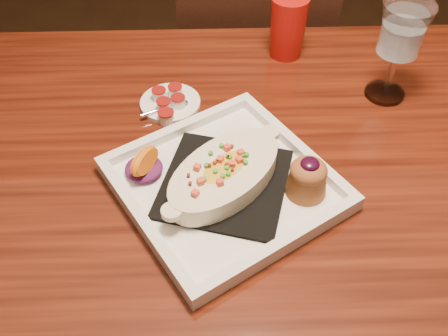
{
  "coord_description": "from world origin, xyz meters",
  "views": [
    {
      "loc": [
        -0.12,
        -0.6,
        1.39
      ],
      "look_at": [
        -0.1,
        -0.02,
        0.77
      ],
      "focal_mm": 40.0,
      "sensor_mm": 36.0,
      "label": 1
    }
  ],
  "objects_px": {
    "chair_far": "(251,68)",
    "goblet": "(401,35)",
    "saucer": "(169,102)",
    "plate": "(230,179)",
    "red_tumbler": "(288,27)",
    "table": "(277,200)"
  },
  "relations": [
    {
      "from": "chair_far",
      "to": "goblet",
      "type": "distance_m",
      "value": 0.62
    },
    {
      "from": "goblet",
      "to": "saucer",
      "type": "distance_m",
      "value": 0.45
    },
    {
      "from": "plate",
      "to": "red_tumbler",
      "type": "bearing_deg",
      "value": 38.61
    },
    {
      "from": "plate",
      "to": "saucer",
      "type": "relative_size",
      "value": 3.71
    },
    {
      "from": "goblet",
      "to": "chair_far",
      "type": "bearing_deg",
      "value": 117.81
    },
    {
      "from": "table",
      "to": "chair_far",
      "type": "relative_size",
      "value": 1.61
    },
    {
      "from": "chair_far",
      "to": "saucer",
      "type": "height_order",
      "value": "chair_far"
    },
    {
      "from": "table",
      "to": "chair_far",
      "type": "xyz_separation_m",
      "value": [
        -0.0,
        0.63,
        -0.15
      ]
    },
    {
      "from": "table",
      "to": "plate",
      "type": "distance_m",
      "value": 0.16
    },
    {
      "from": "table",
      "to": "goblet",
      "type": "height_order",
      "value": "goblet"
    },
    {
      "from": "table",
      "to": "saucer",
      "type": "bearing_deg",
      "value": 140.15
    },
    {
      "from": "goblet",
      "to": "saucer",
      "type": "height_order",
      "value": "goblet"
    },
    {
      "from": "saucer",
      "to": "red_tumbler",
      "type": "bearing_deg",
      "value": 34.51
    },
    {
      "from": "chair_far",
      "to": "goblet",
      "type": "relative_size",
      "value": 4.68
    },
    {
      "from": "table",
      "to": "chair_far",
      "type": "distance_m",
      "value": 0.65
    },
    {
      "from": "table",
      "to": "plate",
      "type": "bearing_deg",
      "value": -149.98
    },
    {
      "from": "saucer",
      "to": "chair_far",
      "type": "bearing_deg",
      "value": 66.13
    },
    {
      "from": "red_tumbler",
      "to": "saucer",
      "type": "bearing_deg",
      "value": -145.49
    },
    {
      "from": "saucer",
      "to": "goblet",
      "type": "bearing_deg",
      "value": 2.79
    },
    {
      "from": "plate",
      "to": "table",
      "type": "bearing_deg",
      "value": -2.03
    },
    {
      "from": "table",
      "to": "plate",
      "type": "height_order",
      "value": "plate"
    },
    {
      "from": "plate",
      "to": "goblet",
      "type": "bearing_deg",
      "value": 5.01
    }
  ]
}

